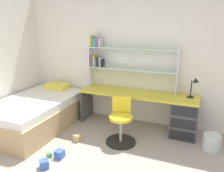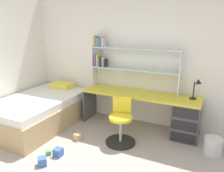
% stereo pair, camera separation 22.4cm
% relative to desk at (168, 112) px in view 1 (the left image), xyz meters
% --- Properties ---
extents(room_shell, '(6.05, 6.15, 2.80)m').
position_rel_desk_xyz_m(room_shell, '(-1.89, -0.98, 0.99)').
color(room_shell, white).
rests_on(room_shell, ground_plane).
extents(desk, '(2.26, 0.57, 0.71)m').
position_rel_desk_xyz_m(desk, '(0.00, 0.00, 0.00)').
color(desk, gold).
rests_on(desk, ground_plane).
extents(bookshelf_hutch, '(1.79, 0.22, 1.05)m').
position_rel_desk_xyz_m(bookshelf_hutch, '(-1.04, 0.17, 0.91)').
color(bookshelf_hutch, silver).
rests_on(bookshelf_hutch, desk).
extents(desk_lamp, '(0.20, 0.17, 0.38)m').
position_rel_desk_xyz_m(desk_lamp, '(0.41, 0.07, 0.55)').
color(desk_lamp, black).
rests_on(desk_lamp, desk).
extents(swivel_chair, '(0.52, 0.52, 0.78)m').
position_rel_desk_xyz_m(swivel_chair, '(-0.70, -0.67, -0.10)').
color(swivel_chair, black).
rests_on(swivel_chair, ground_plane).
extents(bed_platform, '(1.27, 2.03, 0.70)m').
position_rel_desk_xyz_m(bed_platform, '(-2.48, -0.72, -0.12)').
color(bed_platform, tan).
rests_on(bed_platform, ground_plane).
extents(waste_bin, '(0.28, 0.28, 0.28)m').
position_rel_desk_xyz_m(waste_bin, '(0.76, -0.38, -0.28)').
color(waste_bin, silver).
rests_on(waste_bin, ground_plane).
extents(toy_block_natural_0, '(0.13, 0.13, 0.11)m').
position_rel_desk_xyz_m(toy_block_natural_0, '(-1.42, -0.93, -0.36)').
color(toy_block_natural_0, tan).
rests_on(toy_block_natural_0, ground_plane).
extents(toy_block_green_1, '(0.10, 0.10, 0.07)m').
position_rel_desk_xyz_m(toy_block_green_1, '(-1.56, -1.53, -0.38)').
color(toy_block_green_1, '#479E51').
rests_on(toy_block_green_1, ground_plane).
extents(toy_block_blue_2, '(0.17, 0.17, 0.12)m').
position_rel_desk_xyz_m(toy_block_blue_2, '(-1.46, -1.78, -0.35)').
color(toy_block_blue_2, '#3860B7').
rests_on(toy_block_blue_2, ground_plane).
extents(toy_block_blue_5, '(0.13, 0.13, 0.12)m').
position_rel_desk_xyz_m(toy_block_blue_5, '(-1.41, -1.49, -0.35)').
color(toy_block_blue_5, '#3860B7').
rests_on(toy_block_blue_5, ground_plane).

